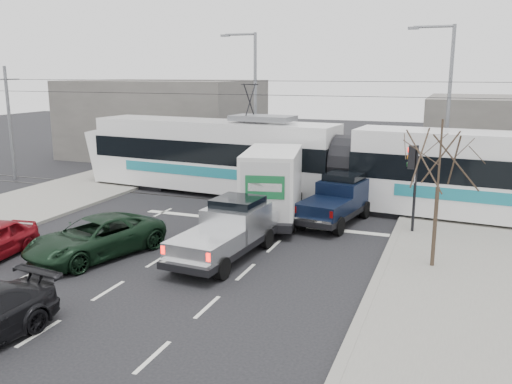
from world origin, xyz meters
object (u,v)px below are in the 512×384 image
(silver_pickup, at_px, (229,229))
(navy_pickup, at_px, (338,199))
(box_truck, at_px, (274,185))
(traffic_signal, at_px, (413,170))
(bare_tree, at_px, (440,160))
(street_lamp_near, at_px, (445,102))
(street_lamp_far, at_px, (252,97))
(green_car, at_px, (96,237))
(tram, at_px, (345,165))

(silver_pickup, distance_m, navy_pickup, 6.59)
(silver_pickup, distance_m, box_truck, 5.27)
(traffic_signal, relative_size, navy_pickup, 0.68)
(bare_tree, height_order, street_lamp_near, street_lamp_near)
(street_lamp_far, distance_m, box_truck, 11.09)
(traffic_signal, relative_size, silver_pickup, 0.62)
(green_car, bearing_deg, silver_pickup, 38.56)
(street_lamp_far, xyz_separation_m, green_car, (0.15, -16.44, -4.39))
(tram, distance_m, box_truck, 4.51)
(tram, height_order, silver_pickup, tram)
(tram, bearing_deg, navy_pickup, -78.71)
(traffic_signal, xyz_separation_m, tram, (-3.54, 3.80, -0.61))
(green_car, bearing_deg, street_lamp_near, 69.27)
(tram, bearing_deg, street_lamp_far, 146.52)
(street_lamp_near, height_order, tram, street_lamp_near)
(box_truck, distance_m, navy_pickup, 2.95)
(traffic_signal, height_order, street_lamp_near, street_lamp_near)
(street_lamp_far, relative_size, silver_pickup, 1.56)
(navy_pickup, relative_size, green_car, 1.01)
(tram, height_order, navy_pickup, tram)
(street_lamp_near, distance_m, silver_pickup, 14.96)
(bare_tree, distance_m, street_lamp_near, 11.58)
(bare_tree, bearing_deg, box_truck, 150.43)
(box_truck, bearing_deg, street_lamp_near, 35.69)
(tram, bearing_deg, green_car, -117.72)
(tram, relative_size, navy_pickup, 5.59)
(tram, relative_size, green_car, 5.65)
(street_lamp_near, bearing_deg, tram, -139.83)
(green_car, bearing_deg, street_lamp_far, 107.96)
(bare_tree, xyz_separation_m, green_car, (-11.63, -2.94, -3.07))
(traffic_signal, height_order, tram, tram)
(box_truck, bearing_deg, tram, 44.90)
(street_lamp_far, relative_size, navy_pickup, 1.70)
(street_lamp_near, distance_m, green_car, 18.88)
(silver_pickup, bearing_deg, bare_tree, 14.01)
(bare_tree, distance_m, box_truck, 8.49)
(navy_pickup, bearing_deg, green_car, -123.09)
(traffic_signal, distance_m, box_truck, 6.12)
(bare_tree, relative_size, box_truck, 0.72)
(green_car, bearing_deg, traffic_signal, 50.87)
(traffic_signal, relative_size, street_lamp_near, 0.40)
(bare_tree, bearing_deg, tram, 120.93)
(street_lamp_far, height_order, navy_pickup, street_lamp_far)
(bare_tree, bearing_deg, navy_pickup, 132.10)
(street_lamp_far, height_order, box_truck, street_lamp_far)
(tram, distance_m, navy_pickup, 3.18)
(bare_tree, distance_m, traffic_signal, 4.28)
(traffic_signal, relative_size, box_truck, 0.52)
(traffic_signal, distance_m, green_car, 12.75)
(bare_tree, xyz_separation_m, traffic_signal, (-1.13, 4.00, -1.05))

